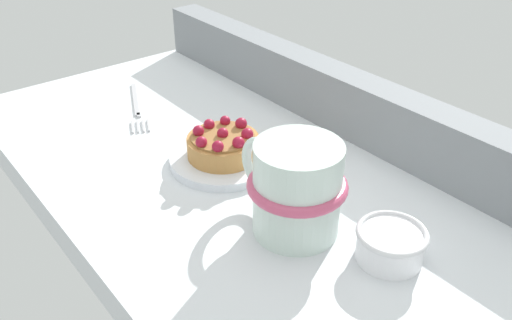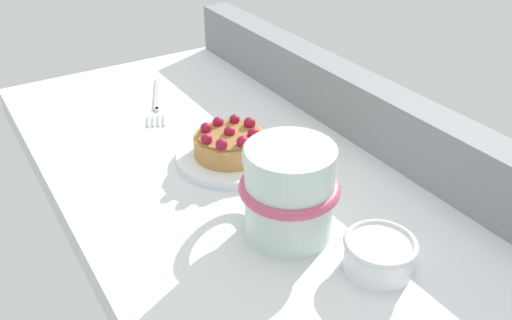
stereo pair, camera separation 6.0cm
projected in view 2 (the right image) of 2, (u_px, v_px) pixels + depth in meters
ground_plane at (243, 187)px, 66.86cm from camera, size 83.26×41.71×4.37cm
window_rail_back at (362, 107)px, 71.90cm from camera, size 81.59×4.84×8.03cm
dessert_plate at (230, 157)px, 67.73cm from camera, size 13.39×13.39×1.06cm
raspberry_tart at (229, 143)px, 66.60cm from camera, size 8.86×8.86×3.93cm
coffee_mug at (288, 190)px, 53.63cm from camera, size 13.81×10.13×9.98cm
dessert_fork at (158, 100)px, 82.29cm from camera, size 15.88×8.46×0.60cm
sugar_bowl at (379, 254)px, 50.47cm from camera, size 6.91×6.91×3.36cm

